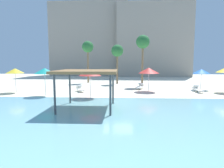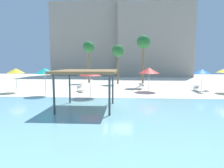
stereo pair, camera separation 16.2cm
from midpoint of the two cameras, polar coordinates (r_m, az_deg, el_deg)
The scene contains 16 objects.
ground_plane at distance 16.47m, azimuth 2.14°, elevation -5.29°, with size 80.00×80.00×0.00m, color beige.
lagoon_water at distance 11.37m, azimuth 1.51°, elevation -10.55°, with size 44.00×13.50×0.04m, color #7AB7C1.
shade_pavilion at distance 13.62m, azimuth -7.32°, elevation 3.40°, with size 4.23×4.23×2.81m.
beach_umbrella_yellow_1 at distance 23.93m, azimuth -26.83°, elevation 3.56°, with size 1.95×1.95×2.71m.
beach_umbrella_red_3 at distance 22.48m, azimuth 11.33°, elevation 4.01°, with size 2.42×2.42×2.78m.
beach_umbrella_blue_4 at distance 26.01m, azimuth 25.69°, elevation 3.45°, with size 2.02×2.02×2.57m.
beach_umbrella_teal_5 at distance 20.16m, azimuth -19.33°, elevation 3.76°, with size 2.07×2.07×2.82m.
beach_umbrella_red_6 at distance 18.12m, azimuth -6.40°, elevation 3.43°, with size 2.13×2.13×2.71m.
lounge_chair_0 at distance 24.47m, azimuth 8.75°, elevation -0.73°, with size 1.19×1.99×0.74m.
lounge_chair_1 at distance 22.39m, azimuth -9.33°, elevation -1.40°, with size 1.32×1.98×0.74m.
lounge_chair_3 at distance 23.74m, azimuth 24.68°, elevation -1.46°, with size 0.61×1.90×0.74m.
palm_tree_0 at distance 27.50m, azimuth 9.62°, elevation 12.00°, with size 1.90×1.90×7.22m.
palm_tree_1 at distance 30.31m, azimuth 1.96°, elevation 9.72°, with size 1.90×1.90×6.19m.
palm_tree_2 at distance 32.25m, azimuth -6.94°, elevation 10.72°, with size 1.90×1.90×6.93m.
hotel_block_0 at distance 51.99m, azimuth -6.06°, elevation 12.74°, with size 19.56×8.61×18.22m, color #9E9384.
hotel_block_1 at distance 50.44m, azimuth 12.32°, elevation 12.35°, with size 17.74×9.62×17.39m, color #9E9384.
Camera 2 is at (0.45, -16.12, 3.33)m, focal length 30.36 mm.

